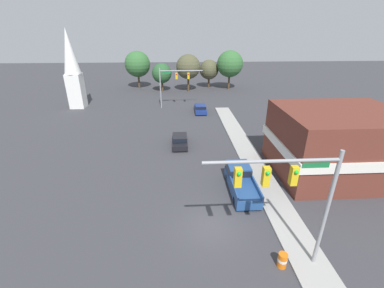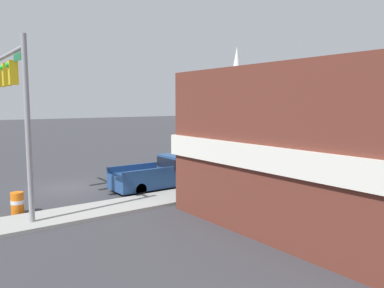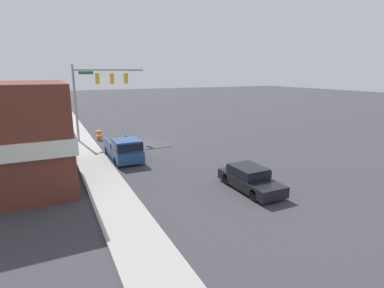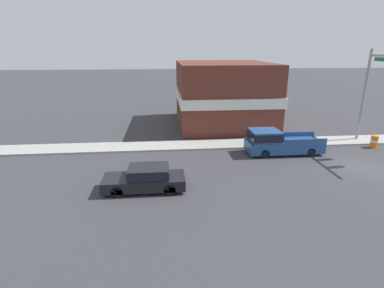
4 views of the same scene
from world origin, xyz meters
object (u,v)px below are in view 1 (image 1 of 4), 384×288
Objects in this scene: pickup_truck_parked at (241,179)px; construction_barrel at (282,260)px; car_lead at (180,140)px; car_oncoming at (200,108)px.

pickup_truck_parked is 8.41m from construction_barrel.
car_lead is 0.81× the size of pickup_truck_parked.
car_oncoming is 0.82× the size of pickup_truck_parked.
construction_barrel is (5.91, -17.98, -0.23)m from car_lead.
car_lead is at bearing 74.76° from car_oncoming.
pickup_truck_parked is at bearing 94.03° from car_oncoming.
car_oncoming is 4.71× the size of construction_barrel.
car_lead reaches higher than car_oncoming.
pickup_truck_parked reaches higher than construction_barrel.
car_lead reaches higher than construction_barrel.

